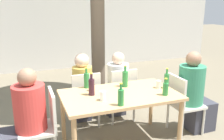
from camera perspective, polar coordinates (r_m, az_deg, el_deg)
The scene contains 19 objects.
cafe_building_wall at distance 7.47m, azimuth -11.34°, elevation 10.85°, with size 10.00×0.08×2.80m.
dining_table_front at distance 3.38m, azimuth 1.78°, elevation -6.69°, with size 1.54×0.91×0.77m.
patio_chair_0 at distance 3.24m, azimuth -15.30°, elevation -11.53°, with size 0.44×0.44×0.91m.
patio_chair_1 at distance 3.90m, azimuth 15.65°, elevation -6.80°, with size 0.44×0.44×0.91m.
patio_chair_2 at distance 3.96m, azimuth -6.17°, elevation -5.97°, with size 0.44×0.44×0.91m.
patio_chair_3 at distance 4.14m, azimuth 2.15°, elevation -4.92°, with size 0.44×0.44×0.91m.
person_seated_0 at distance 3.22m, azimuth -19.50°, elevation -11.36°, with size 0.59×0.38×1.23m.
person_seated_1 at distance 4.01m, azimuth 18.35°, elevation -5.55°, with size 0.59×0.38×1.26m.
person_seated_2 at distance 4.17m, azimuth -6.99°, elevation -4.74°, with size 0.32×0.56×1.18m.
person_seated_3 at distance 4.35m, azimuth 0.96°, elevation -3.93°, with size 0.36×0.58×1.16m.
wine_bottle_0 at distance 3.27m, azimuth -4.69°, elevation -3.77°, with size 0.08×0.08×0.30m.
green_bottle_1 at distance 2.94m, azimuth 2.04°, elevation -6.15°, with size 0.07×0.07×0.28m.
green_bottle_2 at distance 3.34m, azimuth 12.13°, elevation -4.18°, with size 0.07×0.07×0.23m.
green_bottle_3 at distance 3.55m, azimuth -5.84°, elevation -2.28°, with size 0.08×0.08×0.30m.
green_bottle_4 at distance 3.60m, azimuth 12.35°, elevation -2.35°, with size 0.07×0.07×0.29m.
green_bottle_5 at distance 3.58m, azimuth 3.02°, elevation -1.95°, with size 0.08×0.08×0.32m.
drinking_glass_0 at distance 3.45m, azimuth -4.71°, elevation -4.06°, with size 0.07×0.07×0.09m.
drinking_glass_1 at distance 3.60m, azimuth 10.65°, elevation -3.22°, with size 0.07×0.07×0.11m.
drinking_glass_2 at distance 3.11m, azimuth -2.09°, elevation -5.91°, with size 0.07×0.07×0.12m.
Camera 1 is at (-1.18, -2.90, 1.96)m, focal length 40.00 mm.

